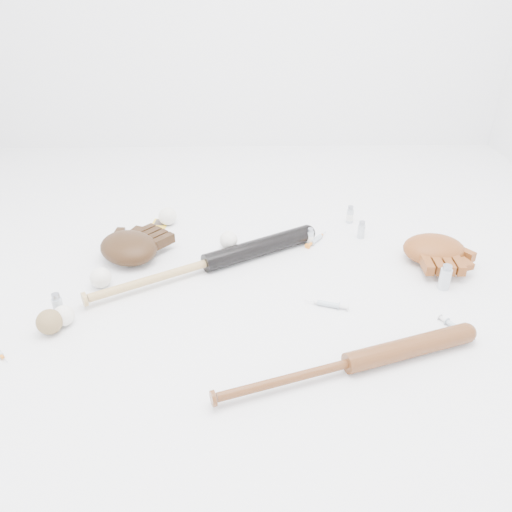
{
  "coord_description": "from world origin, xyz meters",
  "views": [
    {
      "loc": [
        0.01,
        -1.45,
        0.95
      ],
      "look_at": [
        0.04,
        0.07,
        0.06
      ],
      "focal_mm": 35.0,
      "sensor_mm": 36.0,
      "label": 1
    }
  ],
  "objects_px": {
    "bat_wood": "(349,363)",
    "pedestal": "(229,252)",
    "glove_dark": "(129,247)",
    "bat_dark": "(207,263)"
  },
  "relations": [
    {
      "from": "pedestal",
      "to": "bat_dark",
      "type": "bearing_deg",
      "value": -127.19
    },
    {
      "from": "bat_dark",
      "to": "pedestal",
      "type": "distance_m",
      "value": 0.12
    },
    {
      "from": "glove_dark",
      "to": "pedestal",
      "type": "bearing_deg",
      "value": 43.14
    },
    {
      "from": "bat_wood",
      "to": "pedestal",
      "type": "xyz_separation_m",
      "value": [
        -0.34,
        0.62,
        -0.01
      ]
    },
    {
      "from": "bat_dark",
      "to": "bat_wood",
      "type": "height_order",
      "value": "bat_dark"
    },
    {
      "from": "bat_wood",
      "to": "glove_dark",
      "type": "height_order",
      "value": "glove_dark"
    },
    {
      "from": "bat_wood",
      "to": "bat_dark",
      "type": "bearing_deg",
      "value": 109.95
    },
    {
      "from": "bat_dark",
      "to": "bat_wood",
      "type": "bearing_deg",
      "value": -81.75
    },
    {
      "from": "bat_dark",
      "to": "pedestal",
      "type": "xyz_separation_m",
      "value": [
        0.07,
        0.1,
        -0.01
      ]
    },
    {
      "from": "glove_dark",
      "to": "pedestal",
      "type": "xyz_separation_m",
      "value": [
        0.37,
        0.01,
        -0.03
      ]
    }
  ]
}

